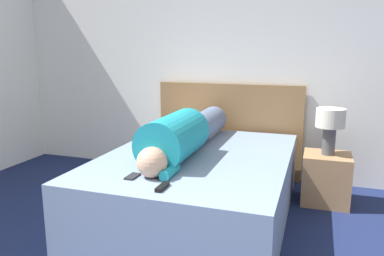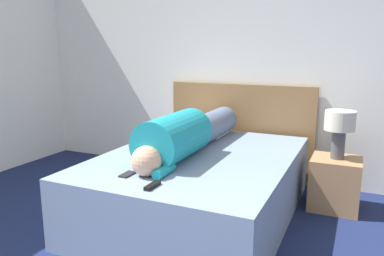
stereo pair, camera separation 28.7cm
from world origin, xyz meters
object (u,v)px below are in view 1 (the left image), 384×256
at_px(table_lamp, 330,123).
at_px(pillow_near_headboard, 186,127).
at_px(nightstand, 326,178).
at_px(person_lying, 185,134).
at_px(tv_remote, 162,187).
at_px(cell_phone, 132,176).
at_px(bed, 198,185).

distance_m(table_lamp, pillow_near_headboard, 1.39).
bearing_deg(pillow_near_headboard, table_lamp, -4.39).
relative_size(nightstand, pillow_near_headboard, 0.74).
xyz_separation_m(table_lamp, person_lying, (-1.14, -0.60, -0.05)).
distance_m(pillow_near_headboard, tv_remote, 1.57).
height_order(tv_remote, cell_phone, tv_remote).
height_order(bed, pillow_near_headboard, pillow_near_headboard).
xyz_separation_m(nightstand, person_lying, (-1.14, -0.60, 0.46)).
xyz_separation_m(bed, pillow_near_headboard, (-0.36, 0.72, 0.32)).
bearing_deg(nightstand, table_lamp, -75.96).
distance_m(table_lamp, person_lying, 1.29).
xyz_separation_m(table_lamp, tv_remote, (-0.99, -1.42, -0.20)).
height_order(person_lying, pillow_near_headboard, person_lying).
bearing_deg(table_lamp, bed, -148.98).
bearing_deg(tv_remote, person_lying, 100.16).
relative_size(bed, pillow_near_headboard, 3.26).
bearing_deg(pillow_near_headboard, cell_phone, -85.24).
bearing_deg(cell_phone, bed, 70.12).
relative_size(tv_remote, cell_phone, 1.15).
bearing_deg(nightstand, bed, -148.98).
distance_m(table_lamp, tv_remote, 1.74).
relative_size(nightstand, cell_phone, 3.47).
xyz_separation_m(person_lying, tv_remote, (0.15, -0.82, -0.14)).
bearing_deg(tv_remote, cell_phone, 154.59).
distance_m(nightstand, pillow_near_headboard, 1.43).
bearing_deg(cell_phone, table_lamp, 45.56).
bearing_deg(tv_remote, table_lamp, 55.09).
distance_m(person_lying, cell_phone, 0.72).
relative_size(bed, tv_remote, 13.18).
distance_m(bed, table_lamp, 1.28).
distance_m(person_lying, pillow_near_headboard, 0.75).
bearing_deg(nightstand, pillow_near_headboard, 175.61).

